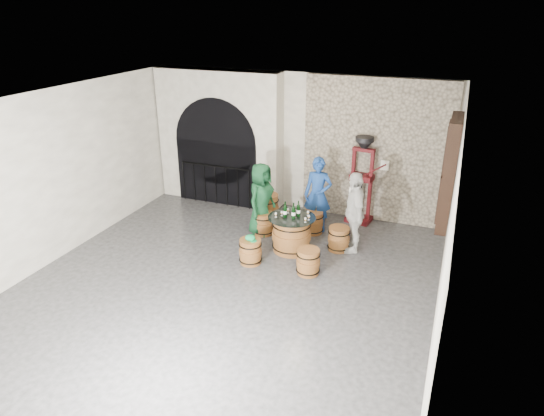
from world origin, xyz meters
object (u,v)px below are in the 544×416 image
at_px(barrel_stool_far, 313,222).
at_px(side_barrel, 267,209).
at_px(barrel_stool_left, 263,223).
at_px(person_white, 354,212).
at_px(person_green, 261,199).
at_px(person_blue, 318,195).
at_px(wine_bottle_right, 298,210).
at_px(barrel_table, 291,234).
at_px(barrel_stool_right, 339,239).
at_px(barrel_stool_near_right, 308,262).
at_px(wine_bottle_center, 294,212).
at_px(corking_press, 362,173).
at_px(barrel_stool_near_left, 250,251).
at_px(wine_bottle_left, 285,211).

height_order(barrel_stool_far, side_barrel, side_barrel).
distance_m(barrel_stool_left, person_white, 2.02).
height_order(person_green, person_blue, person_blue).
bearing_deg(wine_bottle_right, person_white, 20.45).
distance_m(person_green, person_white, 1.99).
xyz_separation_m(barrel_table, barrel_stool_far, (0.17, 0.93, -0.12)).
bearing_deg(side_barrel, barrel_stool_far, -3.96).
xyz_separation_m(person_white, side_barrel, (-2.05, 0.54, -0.48)).
relative_size(person_green, side_barrel, 2.24).
height_order(person_white, wine_bottle_right, person_white).
height_order(barrel_stool_far, person_green, person_green).
distance_m(barrel_stool_left, barrel_stool_right, 1.69).
xyz_separation_m(barrel_stool_right, barrel_stool_near_right, (-0.29, -1.11, 0.00)).
bearing_deg(person_blue, wine_bottle_center, -101.50).
relative_size(person_green, corking_press, 0.80).
distance_m(barrel_stool_near_left, person_white, 2.17).
relative_size(barrel_stool_near_right, person_blue, 0.30).
relative_size(barrel_stool_right, wine_bottle_left, 1.51).
distance_m(barrel_stool_near_left, person_blue, 2.10).
bearing_deg(wine_bottle_left, side_barrel, 127.18).
xyz_separation_m(barrel_stool_near_left, corking_press, (1.52, 2.66, 0.90)).
bearing_deg(person_blue, barrel_stool_near_left, -116.13).
xyz_separation_m(person_green, person_blue, (1.07, 0.58, 0.04)).
height_order(person_green, corking_press, corking_press).
relative_size(person_blue, wine_bottle_center, 5.05).
xyz_separation_m(barrel_stool_right, wine_bottle_center, (-0.83, -0.41, 0.62)).
bearing_deg(corking_press, barrel_stool_near_right, -89.36).
height_order(barrel_table, wine_bottle_left, wine_bottle_left).
xyz_separation_m(person_blue, person_white, (0.92, -0.64, 0.00)).
bearing_deg(barrel_stool_right, barrel_stool_near_right, -104.64).
bearing_deg(barrel_stool_near_left, barrel_stool_right, 38.33).
relative_size(barrel_table, barrel_stool_near_left, 1.92).
height_order(barrel_stool_right, wine_bottle_center, wine_bottle_center).
bearing_deg(person_green, barrel_table, -109.89).
bearing_deg(person_green, barrel_stool_right, -83.88).
xyz_separation_m(barrel_stool_left, corking_press, (1.78, 1.40, 0.90)).
bearing_deg(barrel_stool_near_left, barrel_stool_near_right, 1.09).
distance_m(barrel_stool_near_right, wine_bottle_right, 1.15).
relative_size(barrel_table, barrel_stool_near_right, 1.92).
xyz_separation_m(barrel_stool_left, barrel_stool_far, (0.98, 0.44, 0.00)).
xyz_separation_m(barrel_stool_right, person_white, (0.25, 0.10, 0.58)).
relative_size(barrel_stool_left, wine_bottle_center, 1.51).
distance_m(wine_bottle_right, side_barrel, 1.48).
distance_m(person_green, wine_bottle_right, 1.07).
relative_size(person_blue, side_barrel, 2.35).
xyz_separation_m(barrel_stool_near_right, wine_bottle_center, (-0.54, 0.70, 0.62)).
height_order(barrel_stool_near_right, side_barrel, side_barrel).
relative_size(barrel_stool_left, barrel_stool_far, 1.00).
xyz_separation_m(barrel_stool_near_left, person_green, (-0.31, 1.30, 0.54)).
relative_size(person_green, person_white, 0.95).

